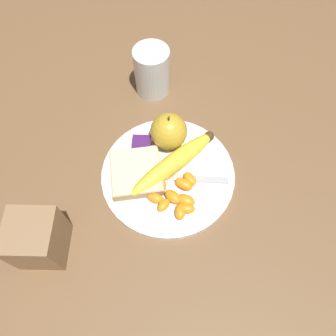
{
  "coord_description": "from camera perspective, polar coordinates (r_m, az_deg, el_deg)",
  "views": [
    {
      "loc": [
        0.28,
        0.01,
        0.56
      ],
      "look_at": [
        0.0,
        0.0,
        0.03
      ],
      "focal_mm": 35.0,
      "sensor_mm": 36.0,
      "label": 1
    }
  ],
  "objects": [
    {
      "name": "ground_plane",
      "position": [
        0.63,
        0.0,
        -1.39
      ],
      "size": [
        3.0,
        3.0,
        0.0
      ],
      "primitive_type": "plane",
      "color": "brown"
    },
    {
      "name": "plate",
      "position": [
        0.62,
        0.0,
        -1.06
      ],
      "size": [
        0.25,
        0.25,
        0.01
      ],
      "color": "white",
      "rests_on": "ground_plane"
    },
    {
      "name": "juice_glass",
      "position": [
        0.72,
        -2.79,
        16.31
      ],
      "size": [
        0.07,
        0.07,
        0.1
      ],
      "color": "silver",
      "rests_on": "ground_plane"
    },
    {
      "name": "apple",
      "position": [
        0.62,
        -0.1,
        6.42
      ],
      "size": [
        0.07,
        0.07,
        0.08
      ],
      "color": "gold",
      "rests_on": "plate"
    },
    {
      "name": "banana",
      "position": [
        0.61,
        1.08,
        0.95
      ],
      "size": [
        0.16,
        0.17,
        0.04
      ],
      "color": "yellow",
      "rests_on": "plate"
    },
    {
      "name": "bread_slice",
      "position": [
        0.61,
        -5.54,
        -0.81
      ],
      "size": [
        0.11,
        0.11,
        0.02
      ],
      "color": "tan",
      "rests_on": "plate"
    },
    {
      "name": "fork",
      "position": [
        0.61,
        0.27,
        -1.67
      ],
      "size": [
        0.03,
        0.18,
        0.0
      ],
      "rotation": [
        0.0,
        0.0,
        10.96
      ],
      "color": "#B2B2B7",
      "rests_on": "plate"
    },
    {
      "name": "jam_packet",
      "position": [
        0.63,
        -4.63,
        3.64
      ],
      "size": [
        0.04,
        0.04,
        0.02
      ],
      "color": "silver",
      "rests_on": "plate"
    },
    {
      "name": "orange_segment_0",
      "position": [
        0.58,
        -2.17,
        -5.26
      ],
      "size": [
        0.03,
        0.03,
        0.02
      ],
      "color": "orange",
      "rests_on": "plate"
    },
    {
      "name": "orange_segment_1",
      "position": [
        0.58,
        3.24,
        -7.06
      ],
      "size": [
        0.02,
        0.03,
        0.02
      ],
      "color": "orange",
      "rests_on": "plate"
    },
    {
      "name": "orange_segment_2",
      "position": [
        0.6,
        3.83,
        -1.9
      ],
      "size": [
        0.04,
        0.03,
        0.02
      ],
      "color": "orange",
      "rests_on": "plate"
    },
    {
      "name": "orange_segment_3",
      "position": [
        0.59,
        -1.22,
        -2.86
      ],
      "size": [
        0.03,
        0.03,
        0.02
      ],
      "color": "orange",
      "rests_on": "plate"
    },
    {
      "name": "orange_segment_4",
      "position": [
        0.58,
        -0.75,
        -6.49
      ],
      "size": [
        0.03,
        0.03,
        0.02
      ],
      "color": "orange",
      "rests_on": "plate"
    },
    {
      "name": "orange_segment_5",
      "position": [
        0.59,
        2.8,
        -2.82
      ],
      "size": [
        0.03,
        0.04,
        0.02
      ],
      "color": "orange",
      "rests_on": "plate"
    },
    {
      "name": "orange_segment_6",
      "position": [
        0.58,
        0.87,
        -5.03
      ],
      "size": [
        0.04,
        0.04,
        0.02
      ],
      "color": "orange",
      "rests_on": "plate"
    },
    {
      "name": "orange_segment_7",
      "position": [
        0.57,
        2.15,
        -7.62
      ],
      "size": [
        0.03,
        0.02,
        0.02
      ],
      "color": "orange",
      "rests_on": "plate"
    },
    {
      "name": "orange_segment_8",
      "position": [
        0.58,
        3.06,
        -5.62
      ],
      "size": [
        0.03,
        0.04,
        0.02
      ],
      "color": "orange",
      "rests_on": "plate"
    },
    {
      "name": "condiment_caddy",
      "position": [
        0.57,
        -21.8,
        -11.41
      ],
      "size": [
        0.08,
        0.08,
        0.1
      ],
      "color": "#93704C",
      "rests_on": "ground_plane"
    }
  ]
}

